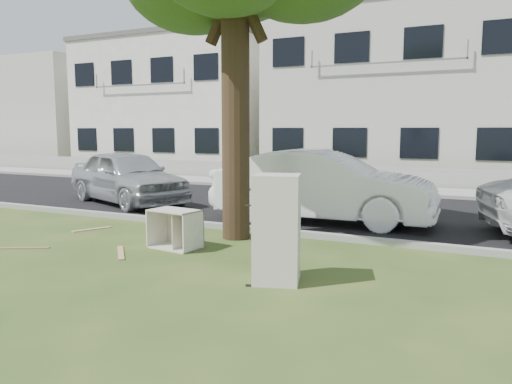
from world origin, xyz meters
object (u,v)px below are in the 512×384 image
at_px(fridge, 277,229).
at_px(car_center, 323,186).
at_px(car_left, 127,177).
at_px(cabinet, 175,229).

bearing_deg(fridge, car_center, 83.56).
bearing_deg(car_left, cabinet, -109.90).
bearing_deg(cabinet, car_center, 73.81).
distance_m(fridge, cabinet, 2.70).
bearing_deg(cabinet, fridge, -15.67).
distance_m(fridge, car_left, 8.55).
height_order(car_center, car_left, car_center).
bearing_deg(car_center, fridge, -172.39).
bearing_deg(fridge, car_left, 126.91).
relative_size(fridge, car_left, 0.33).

